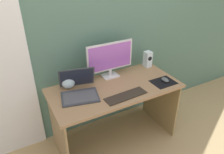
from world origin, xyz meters
TOP-DOWN VIEW (x-y plane):
  - ground_plane at (0.00, 0.00)m, footprint 8.00×8.00m
  - wall_back at (0.00, 0.42)m, footprint 6.00×0.04m
  - desk at (0.00, 0.00)m, footprint 1.35×0.64m
  - monitor at (0.07, 0.23)m, footprint 0.54×0.14m
  - speaker_right at (0.58, 0.23)m, footprint 0.08×0.09m
  - laptop at (-0.37, 0.04)m, footprint 0.42×0.41m
  - fishbowl at (-0.42, 0.22)m, footprint 0.14×0.14m
  - keyboard_external at (0.01, -0.20)m, footprint 0.43×0.15m
  - mousepad at (0.50, -0.16)m, footprint 0.25×0.20m
  - mouse at (0.53, -0.16)m, footprint 0.06×0.10m

SIDE VIEW (x-z plane):
  - ground_plane at x=0.00m, z-range 0.00..0.00m
  - desk at x=0.00m, z-range 0.21..0.94m
  - mousepad at x=0.50m, z-range 0.73..0.73m
  - keyboard_external at x=0.01m, z-range 0.73..0.74m
  - mouse at x=0.53m, z-range 0.73..0.76m
  - laptop at x=-0.37m, z-range 0.65..0.90m
  - fishbowl at x=-0.42m, z-range 0.72..0.86m
  - speaker_right at x=0.58m, z-range 0.73..0.92m
  - monitor at x=0.07m, z-range 0.74..1.14m
  - wall_back at x=0.00m, z-range 0.00..2.50m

